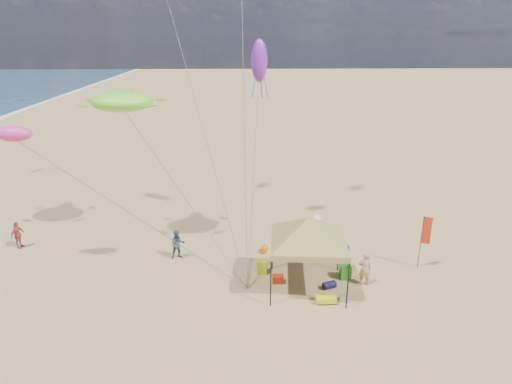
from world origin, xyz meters
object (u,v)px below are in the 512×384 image
at_px(canopy_tent, 309,220).
at_px(person_near_c, 316,228).
at_px(cooler_red, 278,279).
at_px(person_far_a, 18,235).
at_px(cooler_blue, 344,249).
at_px(person_near_a, 365,269).
at_px(feather_flag, 425,234).
at_px(chair_yellow, 262,266).
at_px(chair_green, 345,272).
at_px(person_near_b, 178,244).
at_px(beach_cart, 326,299).

xyz_separation_m(canopy_tent, person_near_c, (1.29, 5.10, -2.68)).
relative_size(cooler_red, person_far_a, 0.35).
relative_size(cooler_blue, person_far_a, 0.35).
bearing_deg(person_near_a, cooler_blue, -86.16).
bearing_deg(person_far_a, cooler_red, -89.28).
bearing_deg(person_near_c, person_far_a, -23.27).
relative_size(feather_flag, person_near_a, 1.70).
distance_m(cooler_blue, chair_yellow, 5.14).
bearing_deg(chair_green, person_near_b, 164.11).
height_order(chair_green, person_near_c, person_near_c).
bearing_deg(chair_yellow, canopy_tent, -34.37).
xyz_separation_m(cooler_blue, person_near_a, (0.20, -3.43, 0.66)).
relative_size(canopy_tent, person_near_a, 3.95).
bearing_deg(chair_yellow, cooler_red, -52.87).
bearing_deg(person_far_a, feather_flag, -80.67).
bearing_deg(cooler_blue, person_far_a, 176.20).
distance_m(beach_cart, person_near_a, 2.67).
distance_m(person_near_a, person_near_c, 5.21).
bearing_deg(chair_green, cooler_blue, 78.63).
bearing_deg(beach_cart, canopy_tent, 116.22).
bearing_deg(person_near_b, chair_yellow, -39.82).
bearing_deg(cooler_blue, canopy_tent, -126.27).
distance_m(feather_flag, chair_yellow, 8.41).
bearing_deg(person_near_a, chair_green, -38.13).
distance_m(canopy_tent, chair_yellow, 4.00).
relative_size(feather_flag, person_near_c, 1.84).
relative_size(beach_cart, person_near_a, 0.53).
height_order(cooler_blue, person_near_a, person_near_a).
xyz_separation_m(cooler_blue, person_near_c, (-1.31, 1.56, 0.60)).
relative_size(cooler_red, beach_cart, 0.60).
xyz_separation_m(cooler_red, person_near_a, (4.12, -0.32, 0.66)).
height_order(cooler_red, chair_green, chair_green).
bearing_deg(cooler_red, person_near_c, 60.74).
bearing_deg(cooler_red, chair_yellow, 127.13).
bearing_deg(cooler_red, person_near_b, 152.23).
bearing_deg(chair_green, person_near_c, 99.61).
bearing_deg(cooler_blue, person_near_a, -86.73).
bearing_deg(chair_green, chair_yellow, 170.38).
height_order(canopy_tent, chair_green, canopy_tent).
relative_size(cooler_red, person_near_b, 0.33).
relative_size(beach_cart, person_near_b, 0.55).
height_order(cooler_red, person_near_c, person_near_c).
height_order(cooler_red, person_near_b, person_near_b).
relative_size(feather_flag, person_near_b, 1.78).
xyz_separation_m(cooler_red, person_near_c, (2.62, 4.67, 0.60)).
xyz_separation_m(canopy_tent, feather_flag, (6.19, 1.61, -1.53)).
height_order(feather_flag, person_near_c, feather_flag).
bearing_deg(canopy_tent, person_near_a, 2.27).
relative_size(canopy_tent, person_far_a, 4.32).
height_order(canopy_tent, cooler_blue, canopy_tent).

